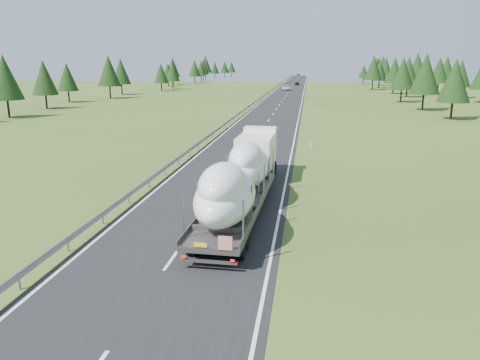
# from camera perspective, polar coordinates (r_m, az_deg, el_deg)

# --- Properties ---
(ground) EXTENTS (400.00, 400.00, 0.00)m
(ground) POSITION_cam_1_polar(r_m,az_deg,el_deg) (22.72, -8.15, -9.34)
(ground) COLOR #39511B
(ground) RESTS_ON ground
(road_surface) EXTENTS (10.00, 400.00, 0.02)m
(road_surface) POSITION_cam_1_polar(r_m,az_deg,el_deg) (120.43, 5.39, 9.88)
(road_surface) COLOR black
(road_surface) RESTS_ON ground
(guardrail) EXTENTS (0.10, 400.00, 0.76)m
(guardrail) POSITION_cam_1_polar(r_m,az_deg,el_deg) (120.71, 2.84, 10.21)
(guardrail) COLOR slate
(guardrail) RESTS_ON ground
(marker_posts) EXTENTS (0.13, 350.08, 1.00)m
(marker_posts) POSITION_cam_1_polar(r_m,az_deg,el_deg) (175.14, 8.52, 11.30)
(marker_posts) COLOR silver
(marker_posts) RESTS_ON ground
(highway_sign) EXTENTS (0.08, 0.90, 2.60)m
(highway_sign) POSITION_cam_1_polar(r_m,az_deg,el_deg) (100.20, 8.98, 9.93)
(highway_sign) COLOR slate
(highway_sign) RESTS_ON ground
(tree_line_right) EXTENTS (27.17, 299.95, 12.48)m
(tree_line_right) POSITION_cam_1_polar(r_m,az_deg,el_deg) (129.46, 23.62, 12.12)
(tree_line_right) COLOR black
(tree_line_right) RESTS_ON ground
(tree_line_left) EXTENTS (15.03, 299.05, 12.18)m
(tree_line_left) POSITION_cam_1_polar(r_m,az_deg,el_deg) (132.96, -14.45, 12.84)
(tree_line_left) COLOR black
(tree_line_left) RESTS_ON ground
(boat_truck) EXTENTS (3.31, 20.43, 4.23)m
(boat_truck) POSITION_cam_1_polar(r_m,az_deg,el_deg) (29.13, 0.30, 0.90)
(boat_truck) COLOR white
(boat_truck) RESTS_ON ground
(distant_van) EXTENTS (3.16, 6.13, 1.65)m
(distant_van) POSITION_cam_1_polar(r_m,az_deg,el_deg) (154.92, 5.65, 11.13)
(distant_van) COLOR silver
(distant_van) RESTS_ON ground
(distant_car_dark) EXTENTS (1.98, 4.37, 1.45)m
(distant_car_dark) POSITION_cam_1_polar(r_m,az_deg,el_deg) (190.84, 6.96, 11.64)
(distant_car_dark) COLOR black
(distant_car_dark) RESTS_ON ground
(distant_car_blue) EXTENTS (1.78, 4.83, 1.58)m
(distant_car_blue) POSITION_cam_1_polar(r_m,az_deg,el_deg) (313.07, 7.12, 12.62)
(distant_car_blue) COLOR #182743
(distant_car_blue) RESTS_ON ground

